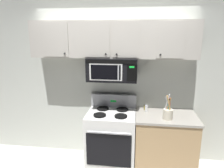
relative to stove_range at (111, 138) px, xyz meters
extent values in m
cube|color=silver|center=(0.00, 0.37, 0.88)|extent=(5.20, 0.10, 2.70)
cube|color=white|center=(0.00, 0.00, -0.02)|extent=(0.76, 0.64, 0.90)
cube|color=black|center=(0.00, -0.33, -0.03)|extent=(0.67, 0.01, 0.52)
cylinder|color=#B7BABF|center=(0.00, -0.36, 0.27)|extent=(0.61, 0.03, 0.03)
cube|color=#B7BABF|center=(0.00, 0.28, 0.54)|extent=(0.76, 0.07, 0.22)
cube|color=#19D83F|center=(0.00, 0.24, 0.54)|extent=(0.10, 0.00, 0.04)
cylinder|color=black|center=(-0.16, -0.14, 0.44)|extent=(0.19, 0.19, 0.02)
cylinder|color=black|center=(0.16, -0.14, 0.44)|extent=(0.19, 0.19, 0.02)
cylinder|color=black|center=(-0.16, 0.14, 0.44)|extent=(0.19, 0.19, 0.02)
cylinder|color=black|center=(0.16, 0.14, 0.44)|extent=(0.19, 0.19, 0.02)
cube|color=black|center=(0.00, 0.12, 1.11)|extent=(0.76, 0.39, 0.35)
cube|color=black|center=(0.00, -0.08, 1.25)|extent=(0.73, 0.01, 0.06)
cube|color=white|center=(-0.07, -0.08, 1.09)|extent=(0.49, 0.01, 0.25)
cube|color=black|center=(-0.08, -0.08, 1.09)|extent=(0.44, 0.01, 0.22)
cube|color=black|center=(0.30, -0.08, 1.09)|extent=(0.14, 0.01, 0.25)
cube|color=#19D83F|center=(0.30, -0.08, 1.18)|extent=(0.07, 0.00, 0.03)
cylinder|color=#B7BABF|center=(0.11, -0.10, 1.09)|extent=(0.02, 0.02, 0.23)
cube|color=#BCB7AD|center=(0.00, 0.15, 1.56)|extent=(2.50, 0.33, 0.55)
cube|color=#BCB7AD|center=(-0.83, -0.02, 1.56)|extent=(0.38, 0.01, 0.51)
sphere|color=black|center=(-0.70, -0.03, 1.35)|extent=(0.03, 0.03, 0.03)
cube|color=#BCB7AD|center=(-0.21, -0.02, 1.56)|extent=(0.38, 0.01, 0.51)
sphere|color=black|center=(-0.08, -0.03, 1.35)|extent=(0.03, 0.03, 0.03)
cube|color=#BCB7AD|center=(0.21, -0.02, 1.56)|extent=(0.38, 0.01, 0.51)
sphere|color=black|center=(0.08, -0.03, 1.35)|extent=(0.03, 0.03, 0.03)
cube|color=#BCB7AD|center=(0.83, -0.02, 1.56)|extent=(0.38, 0.01, 0.51)
sphere|color=black|center=(0.70, -0.03, 1.35)|extent=(0.03, 0.03, 0.03)
cube|color=tan|center=(0.84, 0.01, -0.04)|extent=(0.90, 0.62, 0.86)
cube|color=#9E998E|center=(0.84, 0.01, 0.41)|extent=(0.93, 0.65, 0.03)
cylinder|color=beige|center=(0.84, -0.13, 0.51)|extent=(0.14, 0.14, 0.15)
cylinder|color=tan|center=(0.85, -0.15, 0.65)|extent=(0.08, 0.02, 0.28)
cylinder|color=red|center=(0.86, -0.12, 0.63)|extent=(0.03, 0.09, 0.24)
cylinder|color=olive|center=(0.84, -0.13, 0.65)|extent=(0.09, 0.05, 0.29)
cylinder|color=silver|center=(0.82, -0.13, 0.66)|extent=(0.07, 0.09, 0.30)
cylinder|color=teal|center=(0.84, -0.13, 0.63)|extent=(0.05, 0.03, 0.24)
cylinder|color=#A87A47|center=(0.84, -0.13, 0.64)|extent=(0.07, 0.06, 0.25)
cylinder|color=black|center=(0.85, -0.11, 0.63)|extent=(0.01, 0.07, 0.23)
cylinder|color=#BCBCC1|center=(0.84, -0.11, 0.64)|extent=(0.09, 0.04, 0.26)
cylinder|color=white|center=(0.54, 0.11, 0.48)|extent=(0.05, 0.05, 0.09)
cylinder|color=#B7BABF|center=(0.54, 0.11, 0.53)|extent=(0.05, 0.05, 0.02)
cylinder|color=olive|center=(0.53, 0.19, 0.47)|extent=(0.05, 0.05, 0.08)
cylinder|color=black|center=(0.53, 0.19, 0.52)|extent=(0.04, 0.04, 0.02)
camera|label=1|loc=(0.40, -3.00, 1.64)|focal=33.00mm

